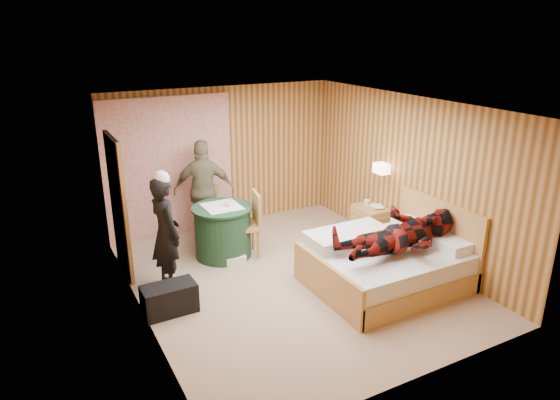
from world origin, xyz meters
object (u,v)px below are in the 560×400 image
bed (386,263)px  chair_far (208,209)px  nightstand (370,223)px  man_at_table (204,190)px  woman_standing (166,233)px  round_table (223,231)px  duffel_bag (169,299)px  chair_near (249,220)px  man_on_bed (403,225)px  wall_lamp (382,168)px

bed → chair_far: bearing=121.7°
nightstand → man_at_table: (-2.44, 1.39, 0.56)m
bed → woman_standing: bearing=153.1°
round_table → duffel_bag: round_table is taller
round_table → man_at_table: size_ratio=0.55×
bed → duffel_bag: (-2.92, 0.70, -0.13)m
chair_far → chair_near: 0.97m
chair_near → duffel_bag: size_ratio=1.53×
nightstand → man_on_bed: size_ratio=0.35×
nightstand → chair_far: size_ratio=0.66×
woman_standing → man_at_table: bearing=-48.1°
round_table → man_on_bed: bearing=-51.8°
bed → chair_near: bearing=126.2°
wall_lamp → chair_far: wall_lamp is taller
nightstand → round_table: 2.51m
bed → man_on_bed: size_ratio=1.15×
duffel_bag → chair_near: bearing=32.6°
bed → duffel_bag: size_ratio=3.00×
round_table → man_on_bed: (1.71, -2.17, 0.56)m
bed → duffel_bag: bed is taller
duffel_bag → man_on_bed: size_ratio=0.38×
duffel_bag → man_on_bed: 3.19m
nightstand → wall_lamp: bearing=-73.8°
round_table → woman_standing: size_ratio=0.59×
man_on_bed → duffel_bag: bearing=162.5°
chair_near → nightstand: bearing=90.7°
chair_far → woman_standing: woman_standing is taller
bed → man_on_bed: bearing=-83.3°
man_on_bed → woman_standing: bearing=149.7°
chair_near → woman_standing: woman_standing is taller
wall_lamp → nightstand: 1.01m
man_on_bed → nightstand: bearing=65.1°
bed → man_on_bed: man_on_bed is taller
man_at_table → bed: bearing=141.9°
chair_near → woman_standing: 1.49m
man_on_bed → wall_lamp: bearing=61.6°
nightstand → chair_near: 2.12m
round_table → chair_near: bearing=-23.5°
duffel_bag → wall_lamp: bearing=6.6°
nightstand → duffel_bag: bearing=-170.0°
wall_lamp → man_at_table: man_at_table is taller
chair_near → man_on_bed: bearing=46.0°
man_at_table → man_on_bed: size_ratio=0.97×
man_on_bed → chair_far: bearing=120.1°
wall_lamp → duffel_bag: bearing=-172.4°
nightstand → round_table: round_table is taller
bed → man_at_table: (-1.68, 2.73, 0.54)m
chair_near → woman_standing: (-1.43, -0.40, 0.20)m
chair_far → round_table: bearing=-75.0°
duffel_bag → man_at_table: man_at_table is taller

